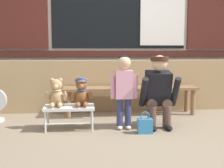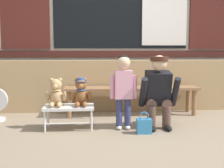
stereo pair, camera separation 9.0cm
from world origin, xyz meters
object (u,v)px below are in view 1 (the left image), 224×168
Objects in this scene: teddy_bear_plain at (56,94)px; child_standing at (124,84)px; small_display_bench at (69,109)px; wooden_bench_long at (131,91)px; adult_crouching at (159,91)px; handbag_on_ground at (145,125)px; teddy_bear_with_hat at (82,93)px.

teddy_bear_plain is 0.38× the size of child_standing.
small_display_bench is at bearing 173.67° from child_standing.
adult_crouching is at bearing -72.90° from wooden_bench_long.
wooden_bench_long is 1.33m from teddy_bear_plain.
child_standing is 1.01× the size of adult_crouching.
handbag_on_ground is (0.23, -0.22, -0.50)m from child_standing.
adult_crouching reaches higher than teddy_bear_plain.
child_standing is 0.49m from adult_crouching.
teddy_bear_with_hat is (0.32, 0.00, 0.01)m from teddy_bear_plain.
wooden_bench_long is 1.09m from handbag_on_ground.
teddy_bear_with_hat is 0.56m from child_standing.
wooden_bench_long is at bearing 90.08° from handbag_on_ground.
teddy_bear_plain is 0.38× the size of adult_crouching.
teddy_bear_plain reaches higher than wooden_bench_long.
teddy_bear_with_hat is 1.01m from adult_crouching.
adult_crouching is at bearing 48.29° from handbag_on_ground.
small_display_bench is 1.76× the size of teddy_bear_with_hat.
adult_crouching is at bearing -1.28° from teddy_bear_plain.
teddy_bear_plain is (-0.16, 0.00, 0.20)m from small_display_bench.
child_standing reaches higher than handbag_on_ground.
handbag_on_ground is at bearing -21.36° from teddy_bear_with_hat.
teddy_bear_plain is at bearing 179.49° from small_display_bench.
wooden_bench_long is 7.72× the size of handbag_on_ground.
wooden_bench_long is at bearing 74.77° from child_standing.
teddy_bear_plain is 1.34× the size of handbag_on_ground.
adult_crouching is at bearing 5.98° from child_standing.
small_display_bench is 0.67× the size of adult_crouching.
adult_crouching is (1.33, -0.03, 0.02)m from teddy_bear_plain.
teddy_bear_with_hat is 0.38× the size of child_standing.
teddy_bear_with_hat is at bearing 0.77° from small_display_bench.
teddy_bear_plain is 0.87m from child_standing.
wooden_bench_long reaches higher than handbag_on_ground.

